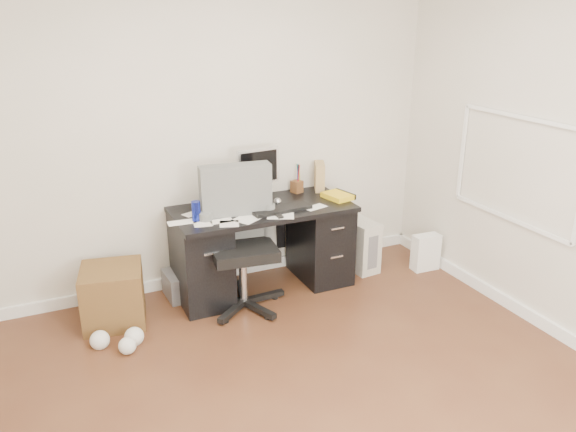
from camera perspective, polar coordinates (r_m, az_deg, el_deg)
name	(u,v)px	position (r m, az deg, el deg)	size (l,w,h in m)	color
ground	(320,411)	(3.63, 3.28, -19.13)	(4.00, 4.00, 0.00)	#4C2718
room_shell	(329,142)	(2.92, 4.22, 7.48)	(4.02, 4.02, 2.71)	beige
desk	(263,246)	(4.83, -2.55, -3.02)	(1.50, 0.70, 0.75)	black
loose_papers	(242,212)	(4.59, -4.69, 0.39)	(1.10, 0.60, 0.00)	silver
lcd_monitor	(258,175)	(4.75, -3.05, 4.16)	(0.38, 0.22, 0.48)	silver
keyboard	(281,209)	(4.60, -0.74, 0.71)	(0.51, 0.17, 0.03)	black
computer_mouse	(278,202)	(4.72, -1.07, 1.45)	(0.07, 0.07, 0.07)	silver
travel_mug	(196,211)	(4.42, -9.31, 0.49)	(0.07, 0.07, 0.16)	#16229A
white_binder	(224,192)	(4.69, -6.48, 2.49)	(0.11, 0.23, 0.27)	silver
magazine_file	(320,176)	(5.12, 3.22, 4.04)	(0.11, 0.22, 0.25)	#A58750
pen_cup	(297,179)	(5.04, 0.91, 3.82)	(0.11, 0.11, 0.26)	#562E18
yellow_book	(338,196)	(4.93, 5.09, 2.05)	(0.19, 0.25, 0.04)	yellow
paper_remote	(280,215)	(4.49, -0.77, 0.10)	(0.21, 0.17, 0.02)	silver
office_chair	(242,242)	(4.46, -4.69, -2.60)	(0.65, 0.65, 1.16)	#575957
pc_tower	(357,243)	(5.32, 7.01, -2.75)	(0.21, 0.48, 0.48)	#B1ADA0
shopping_bag	(426,252)	(5.41, 13.81, -3.59)	(0.25, 0.18, 0.34)	white
wicker_basket	(113,295)	(4.58, -17.33, -7.70)	(0.45, 0.45, 0.45)	#493215
desk_printer	(188,283)	(4.90, -10.10, -6.69)	(0.38, 0.31, 0.22)	#5E5D62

